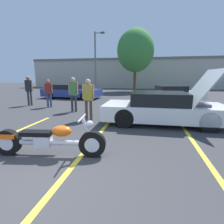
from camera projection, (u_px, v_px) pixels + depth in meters
ground_plane at (29, 190)px, 2.85m from camera, size 80.00×80.00×0.00m
parking_stripe_foreground at (1, 138)px, 5.24m from camera, size 0.12×5.27×0.01m
parking_stripe_middle at (90, 145)px, 4.70m from camera, size 0.12×5.27×0.01m
parking_stripe_back at (202, 154)px, 4.17m from camera, size 0.12×5.27×0.01m
far_building at (135, 73)px, 27.03m from camera, size 32.00×4.20×4.40m
light_pole at (96, 59)px, 20.00m from camera, size 1.21×0.28×6.66m
tree_background at (135, 51)px, 20.18m from camera, size 4.25×4.25×7.14m
motorcycle at (49, 140)px, 4.03m from camera, size 2.60×0.73×0.94m
show_car_hood_open at (163, 108)px, 6.76m from camera, size 4.55×1.94×2.07m
parked_car_right_row at (172, 94)px, 12.69m from camera, size 4.51×2.86×1.14m
parked_car_left_row at (71, 91)px, 14.56m from camera, size 4.89×2.20×1.14m
spectator_near_motorcycle at (73, 91)px, 8.93m from camera, size 0.52×0.23×1.76m
spectator_by_show_car at (29, 88)px, 10.85m from camera, size 0.52×0.24×1.81m
spectator_midground at (49, 91)px, 10.26m from camera, size 0.52×0.21×1.63m
spectator_far_lot at (88, 96)px, 7.26m from camera, size 0.52×0.22×1.71m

